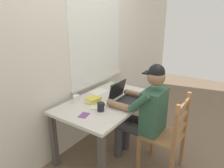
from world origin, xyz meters
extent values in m
plane|color=brown|center=(0.00, 0.00, 0.00)|extent=(8.00, 8.00, 0.00)
cube|color=silver|center=(0.00, 0.48, 1.30)|extent=(6.00, 0.04, 2.60)
cube|color=white|center=(0.40, 0.45, 1.35)|extent=(1.09, 0.01, 1.08)
cube|color=beige|center=(0.40, 0.45, 0.78)|extent=(1.15, 0.06, 0.04)
cube|color=beige|center=(0.00, 0.00, 0.70)|extent=(1.27, 0.79, 0.03)
cube|color=#4C4742|center=(-0.59, -0.35, 0.34)|extent=(0.06, 0.06, 0.68)
cube|color=#4C4742|center=(0.59, -0.35, 0.34)|extent=(0.06, 0.06, 0.68)
cube|color=#4C4742|center=(-0.59, 0.35, 0.34)|extent=(0.06, 0.06, 0.68)
cube|color=#4C4742|center=(0.59, 0.35, 0.34)|extent=(0.06, 0.06, 0.68)
cube|color=#2D5642|center=(0.08, -0.58, 0.71)|extent=(0.34, 0.20, 0.50)
sphere|color=#936B4C|center=(0.08, -0.58, 1.10)|extent=(0.19, 0.19, 0.19)
sphere|color=black|center=(0.08, -0.58, 1.16)|extent=(0.17, 0.17, 0.17)
cube|color=black|center=(0.08, -0.49, 1.14)|extent=(0.13, 0.10, 0.01)
cylinder|color=#38383D|center=(-0.01, -0.38, 0.46)|extent=(0.13, 0.40, 0.13)
cylinder|color=#38383D|center=(0.17, -0.38, 0.46)|extent=(0.13, 0.40, 0.13)
cylinder|color=#38383D|center=(-0.01, -0.18, 0.23)|extent=(0.10, 0.10, 0.46)
cylinder|color=#38383D|center=(0.17, -0.18, 0.23)|extent=(0.10, 0.10, 0.46)
cylinder|color=#2D5642|center=(-0.12, -0.49, 0.86)|extent=(0.10, 0.25, 0.25)
cylinder|color=#936B4C|center=(-0.12, -0.26, 0.77)|extent=(0.07, 0.28, 0.07)
sphere|color=#936B4C|center=(-0.11, -0.12, 0.77)|extent=(0.08, 0.08, 0.08)
cylinder|color=#2D5642|center=(0.28, -0.49, 0.86)|extent=(0.10, 0.25, 0.25)
cylinder|color=#936B4C|center=(0.28, -0.26, 0.77)|extent=(0.07, 0.28, 0.07)
sphere|color=#936B4C|center=(0.27, -0.12, 0.77)|extent=(0.08, 0.08, 0.08)
cube|color=olive|center=(0.08, -0.70, 0.45)|extent=(0.42, 0.42, 0.02)
cube|color=olive|center=(0.27, -0.51, 0.22)|extent=(0.04, 0.04, 0.44)
cube|color=olive|center=(-0.11, -0.51, 0.22)|extent=(0.04, 0.04, 0.44)
cube|color=olive|center=(0.27, -0.89, 0.22)|extent=(0.04, 0.04, 0.44)
cube|color=olive|center=(-0.11, -0.89, 0.22)|extent=(0.04, 0.04, 0.44)
cube|color=olive|center=(0.27, -0.89, 0.70)|extent=(0.04, 0.04, 0.48)
cube|color=olive|center=(-0.11, -0.89, 0.70)|extent=(0.04, 0.04, 0.48)
cube|color=olive|center=(0.08, -0.89, 0.58)|extent=(0.36, 0.02, 0.04)
cube|color=olive|center=(0.08, -0.89, 0.72)|extent=(0.36, 0.02, 0.04)
cube|color=olive|center=(0.08, -0.89, 0.86)|extent=(0.36, 0.02, 0.04)
cube|color=black|center=(0.10, -0.22, 0.73)|extent=(0.33, 0.23, 0.02)
cube|color=#2B2B2D|center=(0.10, -0.22, 0.74)|extent=(0.29, 0.17, 0.00)
cube|color=black|center=(0.10, -0.08, 0.84)|extent=(0.33, 0.06, 0.22)
cube|color=#99A8B2|center=(0.10, -0.08, 0.84)|extent=(0.29, 0.05, 0.19)
ellipsoid|color=black|center=(0.36, -0.23, 0.74)|extent=(0.06, 0.10, 0.03)
cylinder|color=white|center=(-0.25, 0.28, 0.76)|extent=(0.07, 0.07, 0.09)
torus|color=white|center=(-0.20, 0.28, 0.77)|extent=(0.05, 0.01, 0.05)
cylinder|color=black|center=(-0.27, -0.10, 0.77)|extent=(0.08, 0.08, 0.10)
torus|color=black|center=(-0.22, -0.10, 0.77)|extent=(0.05, 0.01, 0.05)
cube|color=white|center=(0.39, 0.11, 0.73)|extent=(0.14, 0.15, 0.02)
cube|color=gold|center=(0.39, 0.11, 0.76)|extent=(0.17, 0.15, 0.03)
cube|color=#38844C|center=(0.38, 0.11, 0.78)|extent=(0.16, 0.14, 0.02)
cube|color=gold|center=(-0.15, 0.11, 0.73)|extent=(0.17, 0.15, 0.02)
cube|color=white|center=(-0.15, 0.11, 0.75)|extent=(0.16, 0.12, 0.02)
cube|color=gold|center=(-0.14, 0.11, 0.77)|extent=(0.17, 0.14, 0.02)
cube|color=white|center=(0.18, 0.27, 0.72)|extent=(0.27, 0.21, 0.01)
cube|color=silver|center=(-0.18, 0.00, 0.72)|extent=(0.28, 0.25, 0.01)
cube|color=#7A4293|center=(-0.45, -0.02, 0.72)|extent=(0.15, 0.12, 0.00)
camera|label=1|loc=(-1.89, -1.35, 1.74)|focal=33.03mm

